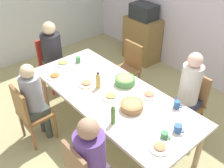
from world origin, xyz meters
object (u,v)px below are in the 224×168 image
Objects in this scene: person_2 at (91,154)px; side_cabinet at (142,39)px; bowl_1 at (132,105)px; chair_4 at (51,61)px; chair_3 at (190,100)px; plate_5 at (55,76)px; bottle_0 at (98,81)px; microwave at (144,11)px; cup_0 at (78,59)px; dining_table at (112,97)px; plate_0 at (160,147)px; cup_1 at (178,128)px; chair_1 at (129,66)px; plate_4 at (111,96)px; bowl_0 at (125,80)px; plate_1 at (149,94)px; person_4 at (52,50)px; person_3 at (189,89)px; person_0 at (34,98)px; chair_0 at (30,112)px; bottle_1 at (113,115)px; plate_3 at (63,63)px; cup_3 at (165,135)px; plate_2 at (86,83)px.

person_2 is 3.30m from side_cabinet.
chair_4 is at bearing 179.37° from bowl_1.
chair_3 is 1.93m from plate_5.
bottle_0 is 0.49× the size of microwave.
person_2 is 1.83m from cup_0.
plate_0 is (1.02, -0.23, 0.08)m from dining_table.
plate_5 is 1.89× the size of cup_1.
chair_1 is 3.58× the size of plate_4.
chair_4 is at bearing -168.92° from cup_0.
plate_1 is at bearing 8.11° from bowl_0.
chair_4 is 2.65m from plate_0.
side_cabinet is at bearing 82.37° from person_4.
bowl_1 is (-0.22, -0.83, 0.03)m from person_3.
bottle_0 is (0.39, 0.75, 0.13)m from person_0.
plate_5 is 2.18× the size of cup_0.
bottle_1 is (1.04, 0.55, 0.33)m from chair_0.
plate_3 is (-0.45, -0.98, 0.23)m from chair_1.
chair_1 is 0.88m from cup_0.
plate_1 is at bearing -120.19° from person_3.
microwave is at bearing 103.13° from chair_0.
chair_3 is at bearing 109.07° from cup_3.
chair_4 is 2.02m from bowl_1.
chair_1 is at bearing 42.06° from chair_4.
plate_4 is at bearing -10.75° from cup_0.
cup_0 is (0.66, 0.13, 0.26)m from chair_4.
chair_0 is at bearing -61.10° from plate_3.
person_0 is 1.01× the size of person_2.
plate_5 is (-0.83, -0.36, 0.08)m from dining_table.
plate_5 is 2.03× the size of cup_3.
plate_1 is 1.96× the size of cup_1.
chair_3 reaches higher than bowl_1.
chair_0 is at bearing -127.77° from plate_1.
chair_3 is 8.45× the size of cup_0.
plate_3 is at bearing 121.91° from person_0.
person_0 is at bearing 90.00° from chair_0.
side_cabinet is (-1.88, 2.70, -0.27)m from person_2.
plate_2 is (0.22, -1.02, 0.23)m from chair_1.
cup_1 is (2.60, 0.09, 0.26)m from chair_4.
plate_2 is 2.22m from side_cabinet.
plate_4 reaches higher than dining_table.
plate_2 is 0.27× the size of side_cabinet.
person_0 is at bearing -156.39° from bottle_1.
person_2 is at bearing -54.19° from chair_1.
person_2 is 4.83× the size of plate_2.
chair_0 is 1.30m from person_4.
chair_1 is at bearing 124.42° from dining_table.
person_0 reaches higher than cup_3.
cup_1 is at bearing 80.34° from cup_3.
plate_3 is 1.10× the size of bottle_0.
cup_0 is at bearing 61.15° from plate_3.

